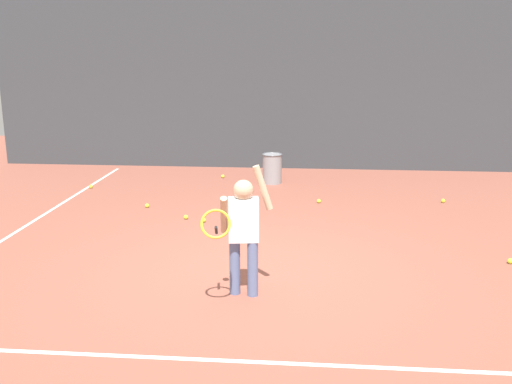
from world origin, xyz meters
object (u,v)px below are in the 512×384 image
Objects in this scene: ball_hopper at (272,168)px; tennis_ball_6 at (319,201)px; tennis_ball_1 at (186,217)px; tennis_ball_3 at (204,220)px; tennis_ball_4 at (510,261)px; tennis_ball_8 at (236,266)px; tennis_player at (242,227)px; tennis_ball_2 at (91,187)px; tennis_ball_5 at (223,176)px; tennis_ball_0 at (147,206)px; tennis_ball_7 at (443,201)px.

ball_hopper reaches higher than tennis_ball_6.
tennis_ball_1 is at bearing -150.78° from tennis_ball_6.
tennis_ball_3 is 4.12m from tennis_ball_4.
tennis_ball_6 is at bearing 71.52° from tennis_ball_8.
tennis_ball_4 is at bearing 7.53° from tennis_ball_8.
tennis_player is 20.46× the size of tennis_ball_2.
tennis_ball_5 and tennis_ball_6 have the same top height.
tennis_ball_2 is 4.84m from tennis_ball_8.
tennis_player reaches higher than tennis_ball_0.
tennis_ball_4 is (3.04, 1.16, -0.69)m from tennis_player.
tennis_ball_0 is 0.95m from tennis_ball_1.
tennis_ball_7 is 4.44m from tennis_ball_8.
tennis_ball_1 is 1.00× the size of tennis_ball_2.
tennis_ball_0 and tennis_ball_3 have the same top height.
ball_hopper is 8.52× the size of tennis_ball_5.
tennis_player is at bearing -126.23° from tennis_ball_7.
tennis_ball_0 is at bearing 145.18° from tennis_ball_3.
tennis_ball_6 is at bearing -9.46° from tennis_ball_2.
ball_hopper is at bearing 12.46° from tennis_ball_2.
tennis_ball_1 is (-1.14, -2.52, -0.26)m from ball_hopper.
tennis_ball_0 is 1.27m from tennis_ball_3.
tennis_ball_2 is 2.52m from tennis_ball_5.
tennis_ball_4 is 3.40m from tennis_ball_6.
tennis_player is at bearing -66.64° from tennis_ball_1.
tennis_ball_0 is (-1.89, 3.23, -0.69)m from tennis_player.
tennis_ball_3 is at bearing -107.62° from ball_hopper.
tennis_ball_4 and tennis_ball_5 have the same top height.
ball_hopper is at bearing 121.26° from tennis_ball_6.
tennis_ball_6 is (-2.19, 2.60, 0.00)m from tennis_ball_4.
ball_hopper is at bearing 72.38° from tennis_ball_3.
tennis_ball_6 is (1.99, 1.11, 0.00)m from tennis_ball_1.
tennis_ball_4 is 2.80m from tennis_ball_7.
tennis_ball_2 is 1.00× the size of tennis_ball_4.
tennis_ball_3 and tennis_ball_6 have the same top height.
tennis_ball_6 is (0.85, 3.76, -0.69)m from tennis_player.
tennis_ball_3 is at bearing -87.17° from tennis_ball_5.
ball_hopper is (-0.01, 5.17, -0.44)m from tennis_player.
tennis_ball_7 is (6.17, -0.49, 0.00)m from tennis_ball_2.
ball_hopper is 8.52× the size of tennis_ball_2.
tennis_ball_7 is at bearing 5.44° from tennis_ball_6.
tennis_ball_1 is 2.15m from tennis_ball_8.
tennis_ball_5 is (-0.15, 3.02, 0.00)m from tennis_ball_3.
tennis_ball_1 is at bearing -40.17° from tennis_ball_2.
ball_hopper is at bearing 81.92° from tennis_player.
tennis_ball_8 is (-1.01, -3.02, 0.00)m from tennis_ball_6.
tennis_ball_5 is (2.27, 1.08, 0.00)m from tennis_ball_2.
tennis_ball_0 is at bearing 124.76° from tennis_ball_8.
tennis_ball_1 is 2.79m from tennis_ball_2.
tennis_ball_7 is at bearing -22.72° from ball_hopper.
tennis_ball_2 is at bearing 175.44° from tennis_ball_7.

